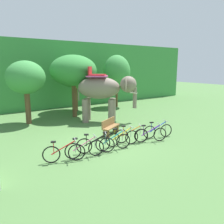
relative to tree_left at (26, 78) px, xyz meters
The scene contains 16 objects.
ground_plane 7.28m from the tree_left, 71.30° to the right, with size 80.00×80.00×0.00m, color #4C753D.
foliage_hedge 7.71m from the tree_left, 74.05° to the left, with size 36.00×6.00×6.06m, color #3D8E42.
tree_left is the anchor object (origin of this frame).
tree_center_left 3.48m from the tree_left, ahead, with size 3.44×3.44×4.62m.
tree_center_right 5.11m from the tree_left, 25.61° to the left, with size 3.48×3.48×4.71m.
tree_far_right 8.85m from the tree_left, 12.31° to the left, with size 2.51×2.51×4.81m.
elephant 5.15m from the tree_left, 28.06° to the right, with size 3.82×3.52×3.78m.
bike_red 7.74m from the tree_left, 94.23° to the right, with size 1.62×0.73×0.92m.
bike_pink 7.79m from the tree_left, 87.17° to the right, with size 1.67×0.60×0.92m.
bike_black 7.70m from the tree_left, 82.17° to the right, with size 1.55×0.84×0.92m.
bike_teal 7.96m from the tree_left, 75.67° to the right, with size 1.67×0.60×0.92m.
bike_yellow 7.95m from the tree_left, 69.95° to the right, with size 1.68×0.57×0.92m.
bike_orange 8.10m from the tree_left, 65.46° to the right, with size 1.54×0.86×0.92m.
bike_purple 8.88m from the tree_left, 61.11° to the right, with size 1.60×0.76×0.92m.
bike_blue 9.05m from the tree_left, 55.61° to the right, with size 1.65×0.65×0.92m.
wooden_bench 6.56m from the tree_left, 58.92° to the right, with size 1.51×1.09×0.89m.
Camera 1 is at (-5.97, -9.19, 3.80)m, focal length 36.48 mm.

